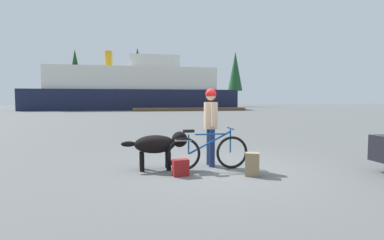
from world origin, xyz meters
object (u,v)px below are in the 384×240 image
Objects in this scene: person_cyclist at (211,119)px; handbag_pannier at (181,168)px; dog at (159,144)px; backpack at (252,164)px; ferry_boat at (135,90)px; bicycle at (208,152)px.

person_cyclist reaches higher than handbag_pannier.
person_cyclist is 1.23× the size of dog.
dog is at bearing -173.73° from person_cyclist.
dog is 4.30× the size of handbag_pannier.
ferry_boat is (-1.95, 39.98, 2.73)m from backpack.
person_cyclist is 1.33m from dog.
backpack is 40.12m from ferry_boat.
dog reaches higher than handbag_pannier.
backpack is (0.59, -1.06, -0.86)m from person_cyclist.
backpack is at bearing -60.79° from person_cyclist.
bicycle is at bearing -113.88° from person_cyclist.
backpack is 1.39× the size of handbag_pannier.
ferry_boat is (-1.19, 39.29, 2.57)m from bicycle.
person_cyclist is at bearing 119.21° from backpack.
dog is at bearing 152.82° from backpack.
bicycle is at bearing -12.52° from dog.
backpack is at bearing -87.21° from ferry_boat.
ferry_boat is at bearing 90.22° from dog.
handbag_pannier is at bearing -60.15° from dog.
handbag_pannier is at bearing -147.75° from bicycle.
person_cyclist is 0.06× the size of ferry_boat.
bicycle is 0.82m from handbag_pannier.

